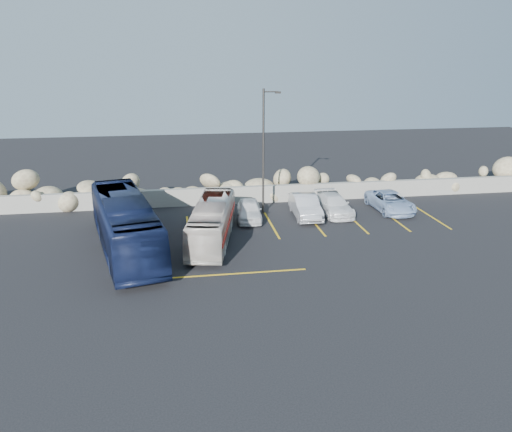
{
  "coord_description": "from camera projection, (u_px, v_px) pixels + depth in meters",
  "views": [
    {
      "loc": [
        -2.86,
        -21.47,
        9.94
      ],
      "look_at": [
        1.16,
        4.0,
        1.61
      ],
      "focal_mm": 35.0,
      "sensor_mm": 36.0,
      "label": 1
    }
  ],
  "objects": [
    {
      "name": "vintage_bus",
      "position": [
        212.0,
        222.0,
        27.66
      ],
      "size": [
        3.4,
        8.24,
        2.24
      ],
      "primitive_type": "imported",
      "rotation": [
        0.0,
        0.0,
        -0.2
      ],
      "color": "beige",
      "rests_on": "ground"
    },
    {
      "name": "riprap_pile",
      "position": [
        220.0,
        182.0,
        35.67
      ],
      "size": [
        54.0,
        2.8,
        2.6
      ],
      "primitive_type": null,
      "color": "#8E7A5D",
      "rests_on": "ground"
    },
    {
      "name": "tour_coach",
      "position": [
        125.0,
        224.0,
        26.17
      ],
      "size": [
        4.8,
        10.9,
        2.96
      ],
      "primitive_type": "imported",
      "rotation": [
        0.0,
        0.0,
        0.23
      ],
      "color": "#101938",
      "rests_on": "ground"
    },
    {
      "name": "lamppost",
      "position": [
        264.0,
        148.0,
        31.65
      ],
      "size": [
        1.14,
        0.18,
        8.0
      ],
      "color": "#2F2D2A",
      "rests_on": "ground"
    },
    {
      "name": "car_a",
      "position": [
        249.0,
        210.0,
        31.46
      ],
      "size": [
        1.85,
        3.84,
        1.27
      ],
      "primitive_type": "imported",
      "rotation": [
        0.0,
        0.0,
        -0.1
      ],
      "color": "white",
      "rests_on": "ground"
    },
    {
      "name": "car_c",
      "position": [
        334.0,
        205.0,
        32.62
      ],
      "size": [
        1.87,
        4.3,
        1.23
      ],
      "primitive_type": "imported",
      "rotation": [
        0.0,
        0.0,
        0.03
      ],
      "color": "white",
      "rests_on": "ground"
    },
    {
      "name": "car_b",
      "position": [
        305.0,
        206.0,
        31.98
      ],
      "size": [
        1.67,
        4.37,
        1.42
      ],
      "primitive_type": "imported",
      "rotation": [
        0.0,
        0.0,
        -0.04
      ],
      "color": "#BBBCC1",
      "rests_on": "ground"
    },
    {
      "name": "parking_lines",
      "position": [
        310.0,
        231.0,
        29.59
      ],
      "size": [
        18.16,
        9.36,
        0.01
      ],
      "color": "gold",
      "rests_on": "ground"
    },
    {
      "name": "ground",
      "position": [
        245.0,
        275.0,
        23.66
      ],
      "size": [
        90.0,
        90.0,
        0.0
      ],
      "primitive_type": "plane",
      "color": "black",
      "rests_on": "ground"
    },
    {
      "name": "car_d",
      "position": [
        390.0,
        202.0,
        33.27
      ],
      "size": [
        2.24,
        4.62,
        1.27
      ],
      "primitive_type": "imported",
      "rotation": [
        0.0,
        0.0,
        0.03
      ],
      "color": "#96B0D5",
      "rests_on": "ground"
    },
    {
      "name": "seawall",
      "position": [
        222.0,
        196.0,
        34.76
      ],
      "size": [
        60.0,
        0.4,
        1.2
      ],
      "primitive_type": "cube",
      "color": "gray",
      "rests_on": "ground"
    }
  ]
}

